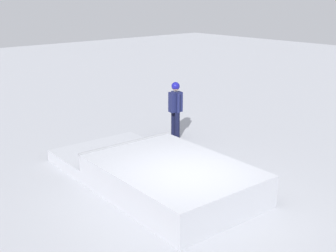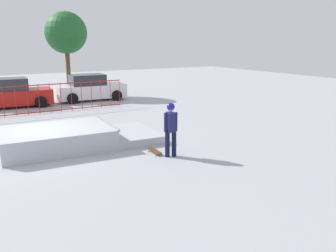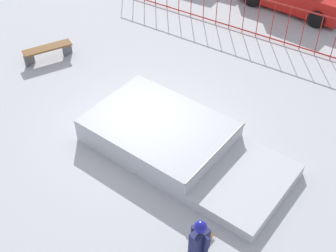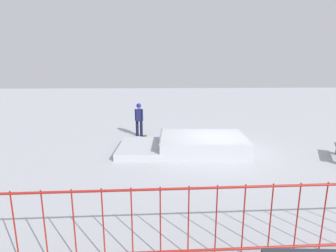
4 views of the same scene
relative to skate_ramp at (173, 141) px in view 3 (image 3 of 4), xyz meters
name	(u,v)px [view 3 (image 3 of 4)]	position (x,y,z in m)	size (l,w,h in m)	color
ground_plane	(144,132)	(-1.06, 0.11, -0.32)	(60.00, 60.00, 0.00)	#A8AAB2
skate_ramp	(173,141)	(0.00, 0.00, 0.00)	(5.53, 2.88, 0.74)	#B0B3BB
skater	(199,245)	(2.43, -2.70, 0.69)	(0.43, 0.42, 1.73)	black
skateboard	(200,244)	(2.15, -2.13, -0.24)	(0.30, 0.81, 0.09)	#593314
perimeter_fence	(251,15)	(-1.06, 6.48, 0.45)	(11.49, 0.37, 1.50)	maroon
park_bench	(48,50)	(-5.82, 1.19, 0.04)	(1.08, 1.61, 0.48)	brown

